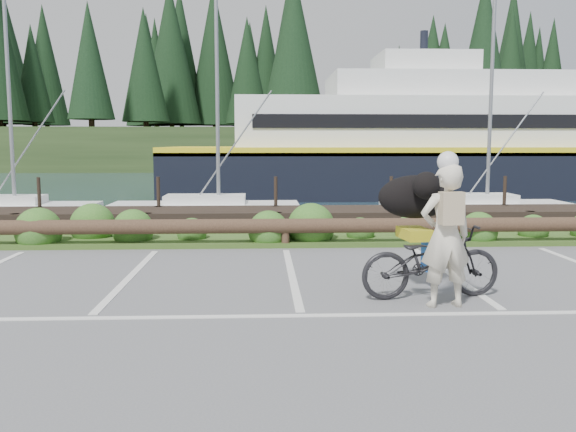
% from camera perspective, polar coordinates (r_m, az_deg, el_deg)
% --- Properties ---
extents(ground, '(72.00, 72.00, 0.00)m').
position_cam_1_polar(ground, '(8.05, 1.06, -8.55)').
color(ground, '#59595C').
extents(harbor_backdrop, '(170.00, 160.00, 30.00)m').
position_cam_1_polar(harbor_backdrop, '(86.24, -1.92, 5.40)').
color(harbor_backdrop, '#192F3C').
rests_on(harbor_backdrop, ground).
extents(vegetation_strip, '(34.00, 1.60, 0.10)m').
position_cam_1_polar(vegetation_strip, '(13.22, -0.36, -2.24)').
color(vegetation_strip, '#3D5B21').
rests_on(vegetation_strip, ground).
extents(log_rail, '(32.00, 0.30, 0.60)m').
position_cam_1_polar(log_rail, '(12.54, -0.24, -2.97)').
color(log_rail, '#443021').
rests_on(log_rail, ground).
extents(bicycle, '(2.04, 0.91, 1.04)m').
position_cam_1_polar(bicycle, '(8.65, 13.22, -4.12)').
color(bicycle, black).
rests_on(bicycle, ground).
extents(cyclist, '(0.73, 0.53, 1.88)m').
position_cam_1_polar(cyclist, '(8.16, 14.53, -1.81)').
color(cyclist, beige).
rests_on(cyclist, ground).
extents(dog, '(0.67, 1.16, 0.64)m').
position_cam_1_polar(dog, '(9.12, 11.85, 1.78)').
color(dog, black).
rests_on(dog, bicycle).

